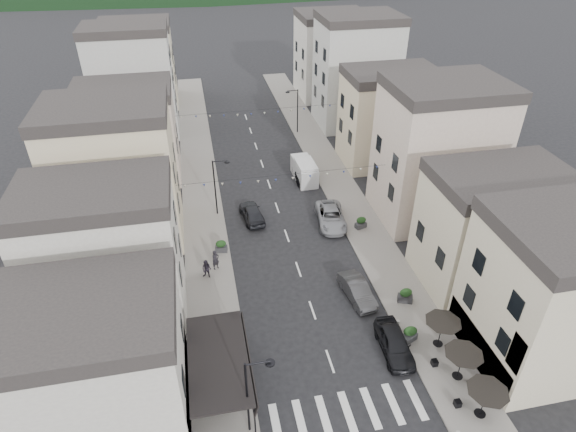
% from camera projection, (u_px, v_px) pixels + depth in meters
% --- Properties ---
extents(sidewalk_left, '(4.00, 76.00, 0.12)m').
position_uv_depth(sidewalk_left, '(200.00, 186.00, 52.95)').
color(sidewalk_left, slate).
rests_on(sidewalk_left, ground).
extents(sidewalk_right, '(4.00, 76.00, 0.12)m').
position_uv_depth(sidewalk_right, '(332.00, 173.00, 55.45)').
color(sidewalk_right, slate).
rests_on(sidewalk_right, ground).
extents(boutique_building, '(12.00, 8.00, 8.00)m').
position_uv_depth(boutique_building, '(76.00, 372.00, 27.39)').
color(boutique_building, '#BCB5AC').
rests_on(boutique_building, ground).
extents(bistro_building, '(10.00, 8.00, 10.00)m').
position_uv_depth(bistro_building, '(559.00, 298.00, 31.02)').
color(bistro_building, beige).
rests_on(bistro_building, ground).
extents(boutique_awning, '(3.77, 7.50, 3.28)m').
position_uv_depth(boutique_awning, '(222.00, 359.00, 29.26)').
color(boutique_awning, black).
rests_on(boutique_awning, ground).
extents(buildings_row_left, '(10.20, 54.16, 14.00)m').
position_uv_depth(buildings_row_left, '(128.00, 119.00, 53.13)').
color(buildings_row_left, '#BCB5AC').
rests_on(buildings_row_left, ground).
extents(buildings_row_right, '(10.20, 54.16, 14.50)m').
position_uv_depth(buildings_row_right, '(381.00, 103.00, 56.91)').
color(buildings_row_right, beige).
rests_on(buildings_row_right, ground).
extents(cafe_terrace, '(2.50, 8.10, 2.53)m').
position_uv_depth(cafe_terrace, '(463.00, 357.00, 30.37)').
color(cafe_terrace, black).
rests_on(cafe_terrace, ground).
extents(streetlamp_left_near, '(1.70, 0.56, 6.00)m').
position_uv_depth(streetlamp_left_near, '(252.00, 390.00, 26.72)').
color(streetlamp_left_near, black).
rests_on(streetlamp_left_near, ground).
extents(streetlamp_left_far, '(1.70, 0.56, 6.00)m').
position_uv_depth(streetlamp_left_far, '(217.00, 182.00, 46.32)').
color(streetlamp_left_far, black).
rests_on(streetlamp_left_far, ground).
extents(streetlamp_right_far, '(1.70, 0.56, 6.00)m').
position_uv_depth(streetlamp_right_far, '(296.00, 107.00, 62.95)').
color(streetlamp_right_far, black).
rests_on(streetlamp_right_far, ground).
extents(bollards, '(11.66, 10.26, 0.60)m').
position_uv_depth(bollards, '(332.00, 363.00, 32.36)').
color(bollards, gray).
rests_on(bollards, ground).
extents(bunting_near, '(19.00, 0.28, 0.62)m').
position_uv_depth(bunting_near, '(284.00, 178.00, 42.94)').
color(bunting_near, black).
rests_on(bunting_near, ground).
extents(bunting_far, '(19.00, 0.28, 0.62)m').
position_uv_depth(bunting_far, '(258.00, 113.00, 56.00)').
color(bunting_far, black).
rests_on(bunting_far, ground).
extents(parked_car_a, '(2.13, 4.77, 1.60)m').
position_uv_depth(parked_car_a, '(395.00, 343.00, 33.33)').
color(parked_car_a, black).
rests_on(parked_car_a, ground).
extents(parked_car_b, '(2.13, 4.61, 1.47)m').
position_uv_depth(parked_car_b, '(357.00, 290.00, 37.87)').
color(parked_car_b, '#303032').
rests_on(parked_car_b, ground).
extents(parked_car_c, '(3.23, 5.84, 1.55)m').
position_uv_depth(parked_car_c, '(331.00, 217.00, 46.56)').
color(parked_car_c, gray).
rests_on(parked_car_c, ground).
extents(parked_car_d, '(2.31, 5.46, 1.57)m').
position_uv_depth(parked_car_d, '(304.00, 171.00, 54.21)').
color(parked_car_d, black).
rests_on(parked_car_d, ground).
extents(parked_car_e, '(2.35, 4.74, 1.55)m').
position_uv_depth(parked_car_e, '(252.00, 213.00, 47.12)').
color(parked_car_e, black).
rests_on(parked_car_e, ground).
extents(delivery_van, '(2.13, 5.06, 2.40)m').
position_uv_depth(delivery_van, '(304.00, 170.00, 53.63)').
color(delivery_van, silver).
rests_on(delivery_van, ground).
extents(pedestrian_a, '(0.80, 0.71, 1.84)m').
position_uv_depth(pedestrian_a, '(216.00, 260.00, 40.58)').
color(pedestrian_a, black).
rests_on(pedestrian_a, sidewalk_left).
extents(pedestrian_b, '(1.03, 0.94, 1.70)m').
position_uv_depth(pedestrian_b, '(207.00, 269.00, 39.69)').
color(pedestrian_b, black).
rests_on(pedestrian_b, sidewalk_left).
extents(planter_la, '(1.13, 0.64, 1.24)m').
position_uv_depth(planter_la, '(241.00, 360.00, 32.21)').
color(planter_la, '#2A2A2C').
rests_on(planter_la, sidewalk_left).
extents(planter_lb, '(1.14, 0.75, 1.18)m').
position_uv_depth(planter_lb, '(221.00, 246.00, 42.76)').
color(planter_lb, '#2F2F32').
rests_on(planter_lb, sidewalk_left).
extents(planter_ra, '(1.30, 1.05, 1.28)m').
position_uv_depth(planter_ra, '(410.00, 334.00, 34.09)').
color(planter_ra, '#323234').
rests_on(planter_ra, sidewalk_right).
extents(planter_rb, '(1.27, 0.98, 1.26)m').
position_uv_depth(planter_rb, '(405.00, 295.00, 37.42)').
color(planter_rb, '#29292B').
rests_on(planter_rb, sidewalk_right).
extents(planter_rc, '(1.18, 0.86, 1.18)m').
position_uv_depth(planter_rc, '(361.00, 222.00, 45.87)').
color(planter_rc, '#323235').
rests_on(planter_rc, sidewalk_right).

